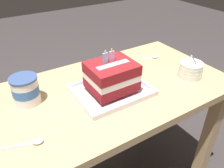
% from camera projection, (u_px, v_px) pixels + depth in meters
% --- Properties ---
extents(dining_table, '(1.08, 0.60, 0.70)m').
position_uv_depth(dining_table, '(112.00, 108.00, 1.08)').
color(dining_table, tan).
rests_on(dining_table, ground_plane).
extents(foil_tray, '(0.31, 0.25, 0.02)m').
position_uv_depth(foil_tray, '(112.00, 91.00, 0.98)').
color(foil_tray, silver).
rests_on(foil_tray, dining_table).
extents(birthday_cake, '(0.19, 0.16, 0.17)m').
position_uv_depth(birthday_cake, '(112.00, 76.00, 0.94)').
color(birthday_cake, maroon).
rests_on(birthday_cake, foil_tray).
extents(bowl_stack, '(0.12, 0.12, 0.12)m').
position_uv_depth(bowl_stack, '(190.00, 70.00, 1.08)').
color(bowl_stack, silver).
rests_on(bowl_stack, dining_table).
extents(ice_cream_tub, '(0.11, 0.11, 0.12)m').
position_uv_depth(ice_cream_tub, '(26.00, 90.00, 0.89)').
color(ice_cream_tub, white).
rests_on(ice_cream_tub, dining_table).
extents(serving_spoon_near_tray, '(0.16, 0.07, 0.01)m').
position_uv_depth(serving_spoon_near_tray, '(32.00, 142.00, 0.74)').
color(serving_spoon_near_tray, silver).
rests_on(serving_spoon_near_tray, dining_table).
extents(serving_spoon_by_bowls, '(0.13, 0.06, 0.01)m').
position_uv_depth(serving_spoon_by_bowls, '(153.00, 57.00, 1.27)').
color(serving_spoon_by_bowls, silver).
rests_on(serving_spoon_by_bowls, dining_table).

